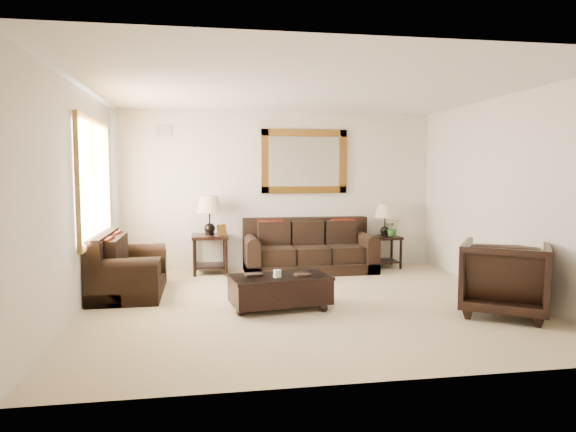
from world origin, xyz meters
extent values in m
cube|color=tan|center=(0.00, 0.00, 0.00)|extent=(5.50, 5.00, 0.01)
cube|color=white|center=(0.00, 0.00, 2.70)|extent=(5.50, 5.00, 0.01)
cube|color=beige|center=(0.00, 2.50, 1.35)|extent=(5.50, 0.01, 2.70)
cube|color=beige|center=(0.00, -2.50, 1.35)|extent=(5.50, 0.01, 2.70)
cube|color=beige|center=(-2.75, 0.00, 1.35)|extent=(0.01, 5.00, 2.70)
cube|color=beige|center=(2.75, 0.00, 1.35)|extent=(0.01, 5.00, 2.70)
cube|color=white|center=(-2.73, 0.90, 1.55)|extent=(0.01, 1.80, 1.50)
cube|color=brown|center=(-2.70, 0.90, 2.34)|extent=(0.06, 1.96, 0.08)
cube|color=brown|center=(-2.70, 0.90, 0.76)|extent=(0.06, 1.96, 0.08)
cube|color=brown|center=(-2.70, -0.04, 1.55)|extent=(0.06, 0.08, 1.50)
cube|color=brown|center=(-2.70, 1.84, 1.55)|extent=(0.06, 0.08, 1.50)
cube|color=brown|center=(-2.70, 0.90, 1.55)|extent=(0.05, 0.05, 1.50)
cube|color=#4B330F|center=(0.47, 2.46, 1.85)|extent=(1.50, 0.06, 1.10)
cube|color=white|center=(0.47, 2.48, 1.85)|extent=(1.26, 0.01, 0.86)
cube|color=#999999|center=(-1.90, 2.48, 2.35)|extent=(0.25, 0.02, 0.18)
cube|color=black|center=(0.47, 2.01, 0.09)|extent=(2.16, 0.93, 0.18)
cube|color=black|center=(0.47, 2.37, 0.66)|extent=(2.16, 0.22, 0.44)
cube|color=black|center=(-0.10, 1.99, 0.31)|extent=(0.55, 0.77, 0.27)
cube|color=black|center=(0.47, 1.99, 0.31)|extent=(0.55, 0.77, 0.27)
cube|color=black|center=(1.05, 1.99, 0.31)|extent=(0.55, 0.77, 0.27)
cube|color=black|center=(-0.50, 2.01, 0.26)|extent=(0.22, 0.93, 0.52)
cylinder|color=black|center=(-0.50, 2.01, 0.52)|extent=(0.22, 0.91, 0.22)
cube|color=black|center=(1.45, 2.01, 0.26)|extent=(0.22, 0.93, 0.52)
cylinder|color=black|center=(1.45, 2.01, 0.52)|extent=(0.22, 0.91, 0.22)
cube|color=maroon|center=(-0.15, 2.19, 0.66)|extent=(0.41, 0.18, 0.42)
cube|color=maroon|center=(1.10, 2.19, 0.66)|extent=(0.41, 0.18, 0.42)
cube|color=black|center=(-2.28, 0.89, 0.08)|extent=(0.89, 1.50, 0.17)
cube|color=black|center=(-2.63, 0.89, 0.63)|extent=(0.21, 1.50, 0.42)
cube|color=black|center=(-2.26, 0.62, 0.30)|extent=(0.73, 0.52, 0.25)
cube|color=black|center=(-2.26, 1.16, 0.30)|extent=(0.73, 0.52, 0.25)
cube|color=black|center=(-2.28, 0.24, 0.25)|extent=(0.89, 0.21, 0.50)
cylinder|color=black|center=(-2.28, 0.24, 0.50)|extent=(0.87, 0.21, 0.21)
cube|color=black|center=(-2.28, 1.54, 0.25)|extent=(0.89, 0.21, 0.50)
cylinder|color=black|center=(-2.28, 1.54, 0.50)|extent=(0.87, 0.21, 0.21)
cube|color=maroon|center=(-2.45, 0.57, 0.63)|extent=(0.17, 0.39, 0.41)
cube|color=maroon|center=(-2.45, 1.21, 0.63)|extent=(0.17, 0.39, 0.41)
cube|color=black|center=(-1.17, 2.17, 0.61)|extent=(0.58, 0.58, 0.05)
cube|color=black|center=(-1.17, 2.17, 0.13)|extent=(0.50, 0.50, 0.03)
cylinder|color=black|center=(-1.42, 1.92, 0.29)|extent=(0.05, 0.05, 0.58)
cylinder|color=black|center=(-0.92, 1.92, 0.29)|extent=(0.05, 0.05, 0.58)
cylinder|color=black|center=(-1.42, 2.42, 0.29)|extent=(0.05, 0.05, 0.58)
cylinder|color=black|center=(-0.92, 2.42, 0.29)|extent=(0.05, 0.05, 0.58)
sphere|color=black|center=(-1.17, 2.17, 0.74)|extent=(0.18, 0.18, 0.18)
cylinder|color=black|center=(-1.17, 2.17, 0.94)|extent=(0.03, 0.03, 0.38)
cone|color=tan|center=(-1.17, 2.17, 1.15)|extent=(0.40, 0.40, 0.28)
cube|color=#4B330F|center=(-0.98, 2.06, 0.73)|extent=(0.16, 0.11, 0.18)
cube|color=black|center=(1.86, 2.21, 0.53)|extent=(0.51, 0.51, 0.05)
cube|color=black|center=(1.86, 2.21, 0.11)|extent=(0.43, 0.43, 0.03)
cylinder|color=black|center=(1.64, 1.99, 0.25)|extent=(0.05, 0.05, 0.51)
cylinder|color=black|center=(2.07, 1.99, 0.25)|extent=(0.05, 0.05, 0.51)
cylinder|color=black|center=(1.64, 2.42, 0.25)|extent=(0.05, 0.05, 0.51)
cylinder|color=black|center=(2.07, 2.42, 0.25)|extent=(0.05, 0.05, 0.51)
sphere|color=black|center=(1.86, 2.21, 0.64)|extent=(0.16, 0.16, 0.16)
cylinder|color=black|center=(1.86, 2.21, 0.81)|extent=(0.02, 0.02, 0.33)
cone|color=tan|center=(1.86, 2.21, 0.99)|extent=(0.35, 0.35, 0.24)
sphere|color=black|center=(-0.86, -0.41, 0.04)|extent=(0.11, 0.11, 0.11)
sphere|color=black|center=(0.14, -0.41, 0.04)|extent=(0.11, 0.11, 0.11)
sphere|color=black|center=(-0.86, 0.04, 0.04)|extent=(0.11, 0.11, 0.11)
sphere|color=black|center=(0.14, 0.04, 0.04)|extent=(0.11, 0.11, 0.11)
cube|color=black|center=(-0.36, -0.19, 0.24)|extent=(1.26, 0.80, 0.33)
cube|color=black|center=(-0.36, -0.19, 0.39)|extent=(1.28, 0.82, 0.04)
cube|color=black|center=(-0.68, -0.14, 0.42)|extent=(0.22, 0.16, 0.03)
cube|color=black|center=(-0.09, -0.23, 0.42)|extent=(0.20, 0.15, 0.02)
cube|color=white|center=(-0.40, -0.28, 0.45)|extent=(0.10, 0.08, 0.09)
imported|color=black|center=(2.20, -0.88, 0.48)|extent=(1.26, 1.25, 0.96)
imported|color=#23541C|center=(1.97, 2.11, 0.67)|extent=(0.37, 0.38, 0.23)
camera|label=1|loc=(-1.28, -6.30, 1.68)|focal=32.00mm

